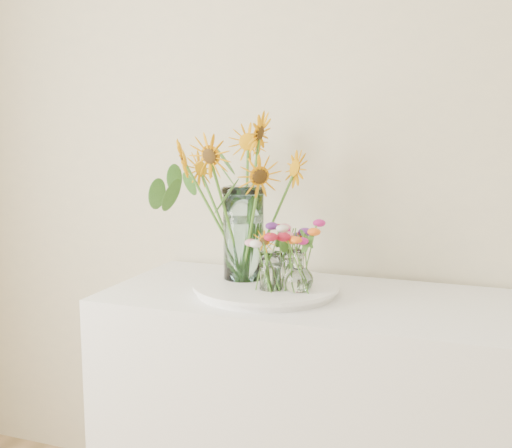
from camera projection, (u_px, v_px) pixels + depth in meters
name	position (u px, v px, depth m)	size (l,w,h in m)	color
counter	(326.00, 433.00, 2.05)	(1.40, 0.60, 0.90)	white
tray	(266.00, 289.00, 2.02)	(0.44, 0.44, 0.03)	white
mason_jar	(243.00, 234.00, 2.07)	(0.13, 0.13, 0.30)	#ABD5D9
sunflower_bouquet	(243.00, 199.00, 2.05)	(0.67, 0.67, 0.53)	orange
small_vase_a	(271.00, 272.00, 1.94)	(0.07, 0.07, 0.12)	white
wildflower_posy_a	(271.00, 257.00, 1.94)	(0.19, 0.19, 0.21)	orange
small_vase_b	(299.00, 272.00, 1.92)	(0.09, 0.09, 0.13)	white
wildflower_posy_b	(299.00, 257.00, 1.92)	(0.21, 0.21, 0.22)	orange
small_vase_c	(291.00, 266.00, 2.05)	(0.06, 0.06, 0.11)	white
wildflower_posy_c	(292.00, 252.00, 2.04)	(0.17, 0.17, 0.20)	orange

